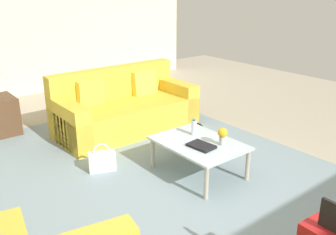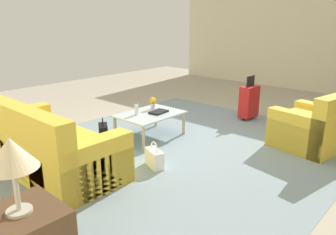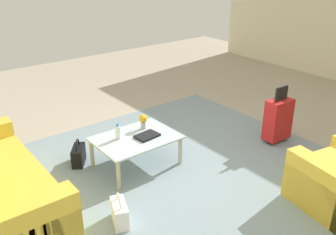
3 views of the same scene
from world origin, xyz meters
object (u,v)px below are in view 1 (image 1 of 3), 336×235
at_px(couch, 123,110).
at_px(flower_vase, 222,135).
at_px(water_bottle, 194,128).
at_px(handbag_black, 196,138).
at_px(coffee_table, 199,146).
at_px(coffee_table_book, 201,146).
at_px(handbag_white, 102,161).

distance_m(couch, flower_vase, 2.03).
relative_size(water_bottle, flower_vase, 1.00).
xyz_separation_m(water_bottle, handbag_black, (0.38, -0.40, -0.37)).
height_order(coffee_table, coffee_table_book, coffee_table_book).
bearing_deg(coffee_table, couch, -3.18).
relative_size(water_bottle, handbag_black, 0.57).
distance_m(couch, coffee_table_book, 1.93).
bearing_deg(handbag_white, water_bottle, -121.20).
xyz_separation_m(coffee_table, handbag_white, (0.78, 0.86, -0.23)).
distance_m(flower_vase, handbag_black, 0.96).
relative_size(flower_vase, handbag_black, 0.57).
distance_m(couch, handbag_black, 1.30).
height_order(couch, coffee_table_book, couch).
height_order(flower_vase, handbag_white, flower_vase).
bearing_deg(handbag_white, flower_vase, -134.78).
height_order(coffee_table, flower_vase, flower_vase).
height_order(coffee_table, handbag_white, coffee_table).
xyz_separation_m(couch, coffee_table_book, (-1.92, 0.18, 0.11)).
relative_size(couch, coffee_table_book, 7.14).
relative_size(coffee_table_book, flower_vase, 1.45).
bearing_deg(couch, flower_vase, -178.58).
bearing_deg(coffee_table, coffee_table_book, 146.31).
bearing_deg(handbag_black, handbag_white, 81.63).
distance_m(flower_vase, handbag_white, 1.48).
relative_size(coffee_table, handbag_white, 2.89).
xyz_separation_m(flower_vase, handbag_black, (0.80, -0.35, -0.40)).
bearing_deg(handbag_black, flower_vase, 156.41).
bearing_deg(handbag_black, couch, 18.14).
height_order(water_bottle, flower_vase, flower_vase).
distance_m(couch, handbag_white, 1.41).
xyz_separation_m(coffee_table_book, flower_vase, (-0.10, -0.23, 0.11)).
xyz_separation_m(coffee_table, flower_vase, (-0.22, -0.15, 0.17)).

